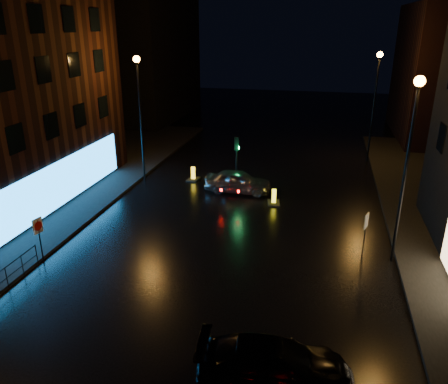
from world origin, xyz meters
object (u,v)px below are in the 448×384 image
Objects in this scene: silver_hatchback at (238,181)px; dark_sedan at (275,364)px; traffic_signal at (236,180)px; road_sign_right at (366,225)px; road_sign_left at (38,230)px; bollard_far at (193,177)px; bollard_near at (274,201)px.

silver_hatchback reaches higher than dark_sedan.
traffic_signal is 1.61× the size of road_sign_right.
silver_hatchback is 12.91m from road_sign_left.
traffic_signal is 13.56m from road_sign_left.
traffic_signal is 0.81× the size of silver_hatchback.
silver_hatchback is 1.98× the size of road_sign_right.
silver_hatchback is 10.12m from road_sign_right.
bollard_near is at bearing -22.07° from bollard_far.
road_sign_right is at bearing -57.58° from bollard_near.
road_sign_right is (4.87, -5.36, 1.40)m from bollard_near.
road_sign_right reaches higher than bollard_far.
bollard_far is 13.87m from road_sign_right.
traffic_signal is at bearing -6.64° from bollard_far.
silver_hatchback is 0.90× the size of dark_sedan.
silver_hatchback is 16.20m from dark_sedan.
silver_hatchback reaches higher than bollard_far.
bollard_near is 0.55× the size of road_sign_right.
traffic_signal is 3.30m from bollard_far.
road_sign_left reaches higher than dark_sedan.
bollard_near is (2.52, -1.49, -0.52)m from silver_hatchback.
silver_hatchback is at bearing 9.83° from dark_sedan.
road_sign_right is at bearing 26.25° from road_sign_left.
silver_hatchback reaches higher than bollard_near.
dark_sedan reaches higher than bollard_far.
traffic_signal reaches higher than road_sign_left.
road_sign_left is (-3.47, -12.40, 1.43)m from bollard_far.
silver_hatchback is (0.30, -0.93, 0.22)m from traffic_signal.
silver_hatchback is at bearing 67.97° from road_sign_left.
dark_sedan is 18.91m from bollard_far.
traffic_signal is at bearing -25.23° from road_sign_right.
road_sign_right is (14.39, 3.96, -0.03)m from road_sign_left.
traffic_signal is 2.93× the size of bollard_near.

